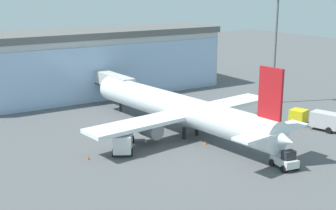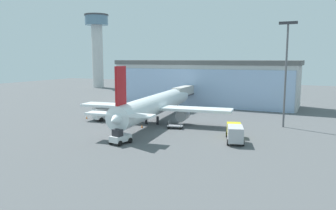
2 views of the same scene
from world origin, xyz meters
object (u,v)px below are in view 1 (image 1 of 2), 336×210
object	(u,v)px
jet_bridge	(109,81)
apron_light_mast	(276,39)
safety_cone_wingtip	(88,157)
catering_truck	(123,139)
safety_cone_nose	(205,142)
baggage_cart	(231,130)
pushback_tug	(285,160)
fuel_truck	(317,119)
airplane	(180,109)

from	to	relation	value
jet_bridge	apron_light_mast	world-z (taller)	apron_light_mast
jet_bridge	safety_cone_wingtip	bearing A→B (deg)	146.33
catering_truck	safety_cone_nose	bearing A→B (deg)	-81.79
baggage_cart	safety_cone_nose	world-z (taller)	baggage_cart
baggage_cart	pushback_tug	world-z (taller)	pushback_tug
pushback_tug	safety_cone_wingtip	bearing A→B (deg)	60.00
fuel_truck	pushback_tug	world-z (taller)	fuel_truck
baggage_cart	pushback_tug	distance (m)	13.82
jet_bridge	safety_cone_nose	world-z (taller)	jet_bridge
apron_light_mast	fuel_truck	bearing A→B (deg)	-111.48
catering_truck	airplane	bearing A→B (deg)	-49.79
catering_truck	safety_cone_wingtip	bearing A→B (deg)	130.26
safety_cone_nose	jet_bridge	bearing A→B (deg)	93.15
catering_truck	safety_cone_nose	size ratio (longest dim) A/B	13.45
airplane	catering_truck	xyz separation A→B (m)	(-9.92, -1.64, -2.08)
airplane	safety_cone_wingtip	bearing A→B (deg)	92.83
jet_bridge	fuel_truck	xyz separation A→B (m)	(19.43, -28.93, -2.93)
catering_truck	baggage_cart	size ratio (longest dim) A/B	2.39
baggage_cart	safety_cone_nose	bearing A→B (deg)	4.11
fuel_truck	pushback_tug	bearing A→B (deg)	102.70
apron_light_mast	catering_truck	world-z (taller)	apron_light_mast
baggage_cart	safety_cone_wingtip	distance (m)	21.25
baggage_cart	safety_cone_wingtip	xyz separation A→B (m)	(-21.20, 1.42, -0.23)
jet_bridge	baggage_cart	size ratio (longest dim) A/B	4.54
airplane	safety_cone_nose	bearing A→B (deg)	174.08
airplane	baggage_cart	bearing A→B (deg)	-129.98
jet_bridge	apron_light_mast	distance (m)	29.81
jet_bridge	fuel_truck	world-z (taller)	jet_bridge
jet_bridge	fuel_truck	size ratio (longest dim) A/B	1.84
apron_light_mast	pushback_tug	bearing A→B (deg)	-132.45
airplane	baggage_cart	distance (m)	7.79
catering_truck	fuel_truck	distance (m)	28.93
catering_truck	jet_bridge	bearing A→B (deg)	9.23
fuel_truck	baggage_cart	distance (m)	13.11
apron_light_mast	baggage_cart	distance (m)	23.03
apron_light_mast	safety_cone_nose	bearing A→B (deg)	-154.17
safety_cone_nose	safety_cone_wingtip	world-z (taller)	same
catering_truck	pushback_tug	size ratio (longest dim) A/B	2.14
safety_cone_wingtip	baggage_cart	bearing A→B (deg)	-3.82
jet_bridge	pushback_tug	size ratio (longest dim) A/B	4.07
baggage_cart	catering_truck	bearing A→B (deg)	-21.53
catering_truck	safety_cone_wingtip	distance (m)	5.50
fuel_truck	safety_cone_nose	size ratio (longest dim) A/B	13.86
fuel_truck	safety_cone_wingtip	world-z (taller)	fuel_truck
airplane	fuel_truck	world-z (taller)	airplane
jet_bridge	airplane	size ratio (longest dim) A/B	0.36
catering_truck	safety_cone_wingtip	size ratio (longest dim) A/B	13.45
jet_bridge	apron_light_mast	xyz separation A→B (m)	(25.19, -14.32, 7.01)
baggage_cart	safety_cone_wingtip	size ratio (longest dim) A/B	5.62
pushback_tug	safety_cone_nose	xyz separation A→B (m)	(-2.66, 11.57, -0.70)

